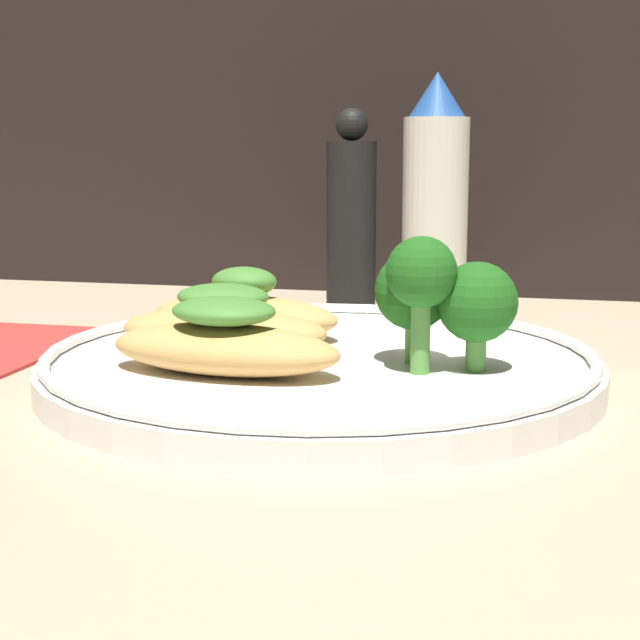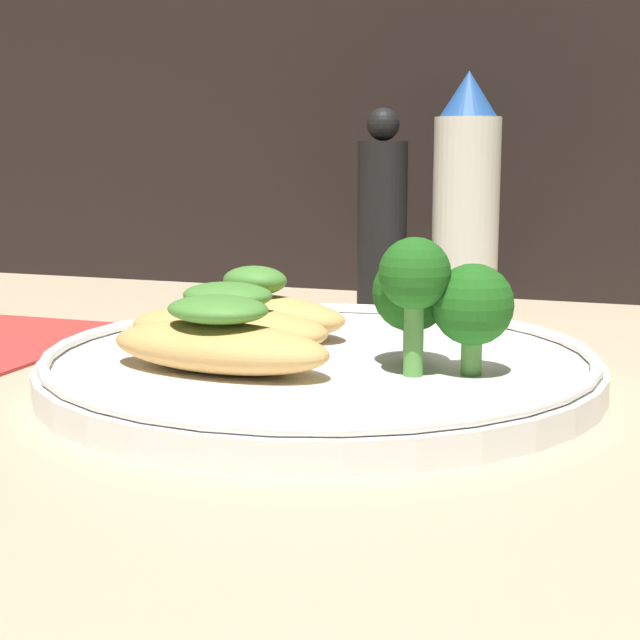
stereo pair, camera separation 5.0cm
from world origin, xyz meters
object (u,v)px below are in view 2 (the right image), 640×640
broccoli_bunch (434,294)px  sauce_bottle (466,202)px  pepper_grinder (382,221)px  plate (320,366)px

broccoli_bunch → sauce_bottle: (-2.95, 23.12, 3.06)cm
broccoli_bunch → pepper_grinder: pepper_grinder is taller
broccoli_bunch → pepper_grinder: size_ratio=0.48×
sauce_bottle → pepper_grinder: 6.27cm
plate → broccoli_bunch: bearing=-9.7°
plate → sauce_bottle: bearing=81.7°
pepper_grinder → plate: bearing=-82.6°
sauce_bottle → pepper_grinder: (-6.10, -0.00, -1.46)cm
plate → broccoli_bunch: broccoli_bunch is taller
sauce_bottle → pepper_grinder: sauce_bottle is taller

